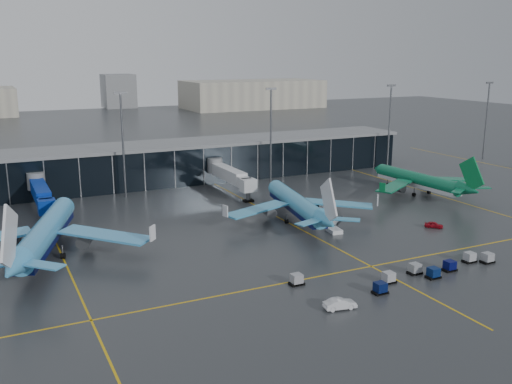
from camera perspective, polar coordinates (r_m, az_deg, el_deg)
name	(u,v)px	position (r m, az deg, el deg)	size (l,w,h in m)	color
ground	(275,248)	(102.95, 1.88, -5.63)	(600.00, 600.00, 0.00)	#282B2D
terminal_pier	(169,162)	(157.40, -8.68, 2.96)	(142.00, 17.00, 10.70)	black
jet_bridges	(41,193)	(132.65, -20.70, -0.11)	(94.00, 27.50, 7.20)	#595B60
flood_masts	(201,136)	(146.43, -5.50, 5.60)	(203.00, 0.50, 25.50)	#595B60
distant_hangars	(145,97)	(369.50, -11.02, 9.34)	(260.00, 71.00, 22.00)	#B2AD99
taxi_lines	(294,226)	(116.39, 3.81, -3.38)	(220.00, 120.00, 0.02)	gold
airliner_arkefly	(44,218)	(103.87, -20.40, -2.43)	(38.53, 43.89, 13.49)	#3F98D0
airliner_klm_near	(296,192)	(119.00, 4.03, -0.05)	(33.99, 38.71, 11.90)	#3B95C2
airliner_aer_lingus	(418,171)	(147.67, 15.86, 1.99)	(32.14, 36.60, 11.25)	#0C6743
baggage_carts	(417,271)	(93.77, 15.81, -7.61)	(35.59, 9.65, 1.70)	black
mobile_airstair	(334,229)	(112.61, 7.85, -3.66)	(2.58, 3.45, 3.45)	white
service_van_red	(434,225)	(120.08, 17.36, -3.15)	(1.45, 3.61, 1.23)	maroon
service_van_white	(340,304)	(79.91, 8.40, -11.00)	(1.60, 4.58, 1.51)	silver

